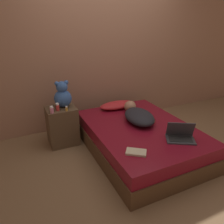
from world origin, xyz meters
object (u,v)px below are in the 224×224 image
object	(u,v)px
person_lying	(138,115)
laptop	(180,136)
pillow	(117,105)
bottle_red	(58,107)
teddy_bear	(63,96)
bottle_pink	(52,110)
bottle_blue	(52,108)
bottle_amber	(67,109)
book	(136,152)

from	to	relation	value
person_lying	laptop	bearing A→B (deg)	-66.08
pillow	bottle_red	xyz separation A→B (m)	(-1.00, -0.13, 0.18)
laptop	bottle_red	size ratio (longest dim) A/B	3.66
pillow	teddy_bear	distance (m)	0.93
laptop	teddy_bear	size ratio (longest dim) A/B	1.04
person_lying	bottle_pink	xyz separation A→B (m)	(-1.14, 0.37, 0.15)
bottle_blue	pillow	bearing A→B (deg)	5.16
bottle_pink	person_lying	bearing A→B (deg)	-17.76
bottle_pink	pillow	bearing A→B (deg)	9.78
bottle_red	person_lying	bearing A→B (deg)	-21.84
bottle_red	bottle_amber	bearing A→B (deg)	-30.08
bottle_blue	book	distance (m)	1.37
teddy_bear	bottle_red	bearing A→B (deg)	-132.73
bottle_blue	bottle_pink	world-z (taller)	bottle_pink
laptop	bottle_blue	size ratio (longest dim) A/B	6.14
bottle_pink	teddy_bear	bearing A→B (deg)	41.09
book	laptop	bearing A→B (deg)	2.91
laptop	book	size ratio (longest dim) A/B	1.56
person_lying	bottle_amber	world-z (taller)	bottle_amber
laptop	bottle_amber	size ratio (longest dim) A/B	5.83
bottle_red	pillow	bearing A→B (deg)	7.53
bottle_amber	person_lying	bearing A→B (deg)	-20.82
person_lying	bottle_amber	xyz separation A→B (m)	(-0.94, 0.36, 0.13)
person_lying	bottle_red	xyz separation A→B (m)	(-1.05, 0.42, 0.15)
bottle_red	bottle_amber	distance (m)	0.13
pillow	bottle_blue	size ratio (longest dim) A/B	9.34
laptop	bottle_amber	distance (m)	1.54
bottle_red	book	bearing A→B (deg)	-62.68
book	teddy_bear	bearing A→B (deg)	110.84
teddy_bear	bottle_blue	xyz separation A→B (m)	(-0.18, -0.08, -0.14)
pillow	bottle_amber	world-z (taller)	bottle_amber
person_lying	bottle_pink	distance (m)	1.21
person_lying	bottle_pink	world-z (taller)	bottle_pink
person_lying	bottle_pink	bearing A→B (deg)	171.48
laptop	bottle_blue	bearing A→B (deg)	169.53
laptop	bottle_red	xyz separation A→B (m)	(-1.23, 1.11, 0.18)
teddy_bear	bottle_red	distance (m)	0.20
pillow	bottle_pink	world-z (taller)	bottle_pink
laptop	teddy_bear	bearing A→B (deg)	163.18
pillow	book	distance (m)	1.34
person_lying	teddy_bear	xyz separation A→B (m)	(-0.94, 0.54, 0.27)
bottle_pink	book	distance (m)	1.30
teddy_bear	bottle_red	world-z (taller)	teddy_bear
bottle_amber	bottle_red	bearing A→B (deg)	149.92
pillow	laptop	bearing A→B (deg)	-79.22
teddy_bear	bottle_amber	distance (m)	0.23
laptop	bottle_pink	bearing A→B (deg)	172.22
bottle_pink	bottle_red	bearing A→B (deg)	31.66
bottle_amber	pillow	bearing A→B (deg)	12.38
bottle_red	bottle_blue	size ratio (longest dim) A/B	1.68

